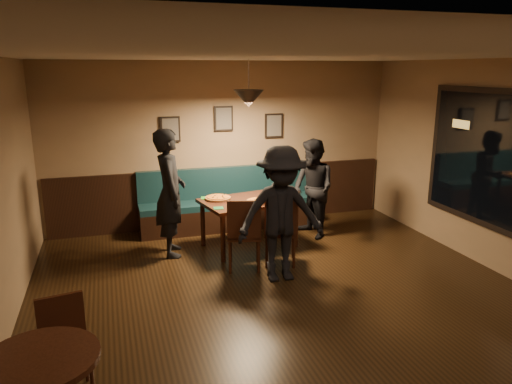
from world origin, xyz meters
TOP-DOWN VIEW (x-y plane):
  - floor at (0.00, 0.00)m, footprint 7.00×7.00m
  - ceiling at (0.00, 0.00)m, footprint 7.00×7.00m
  - wall_back at (0.00, 3.50)m, footprint 6.00×0.00m
  - wainscot at (0.00, 3.47)m, footprint 5.88×0.06m
  - booth_bench at (0.00, 3.20)m, footprint 3.00×0.60m
  - window_frame at (2.96, 0.50)m, footprint 0.06×2.56m
  - window_glass at (2.93, 0.50)m, footprint 0.00×2.40m
  - picture_left at (-0.90, 3.47)m, footprint 0.32×0.04m
  - picture_center at (0.00, 3.47)m, footprint 0.32×0.04m
  - picture_right at (0.90, 3.47)m, footprint 0.32×0.04m
  - pendant_lamp at (0.08, 2.24)m, footprint 0.44×0.44m
  - dining_table at (0.08, 2.24)m, footprint 1.54×1.15m
  - chair_near_left at (-0.22, 1.47)m, footprint 0.55×0.55m
  - chair_near_right at (0.31, 1.48)m, footprint 0.56×0.56m
  - diner_left at (-1.09, 2.28)m, footprint 0.49×0.71m
  - diner_right at (1.19, 2.38)m, footprint 0.74×0.88m
  - diner_front at (0.13, 0.97)m, footprint 1.16×0.69m
  - pizza_a at (-0.37, 2.40)m, footprint 0.45×0.45m
  - pizza_b at (0.16, 2.07)m, footprint 0.42×0.42m
  - pizza_c at (0.55, 2.36)m, footprint 0.37×0.37m
  - soda_glass at (0.73, 1.91)m, footprint 0.08×0.08m
  - tabasco_bottle at (0.55, 2.16)m, footprint 0.04×0.04m
  - napkin_a at (-0.52, 2.53)m, footprint 0.20×0.20m
  - napkin_b at (-0.46, 1.93)m, footprint 0.15×0.15m
  - cutlery_set at (0.08, 1.87)m, footprint 0.17×0.03m
  - cafe_chair_far at (-2.36, -0.72)m, footprint 0.44×0.44m

SIDE VIEW (x-z plane):
  - floor at x=0.00m, z-range 0.00..0.00m
  - dining_table at x=0.08m, z-range 0.00..0.74m
  - cafe_chair_far at x=-2.36m, z-range 0.00..0.85m
  - chair_near_right at x=0.31m, z-range 0.00..0.99m
  - wainscot at x=0.00m, z-range 0.00..1.00m
  - booth_bench at x=0.00m, z-range 0.00..1.00m
  - chair_near_left at x=-0.22m, z-range 0.00..1.01m
  - cutlery_set at x=0.08m, z-range 0.74..0.75m
  - napkin_b at x=-0.46m, z-range 0.74..0.75m
  - napkin_a at x=-0.52m, z-range 0.74..0.75m
  - pizza_c at x=0.55m, z-range 0.74..0.78m
  - pizza_b at x=0.16m, z-range 0.74..0.78m
  - pizza_a at x=-0.37m, z-range 0.74..0.79m
  - diner_right at x=1.19m, z-range 0.00..1.60m
  - tabasco_bottle at x=0.55m, z-range 0.74..0.87m
  - soda_glass at x=0.73m, z-range 0.74..0.90m
  - diner_front at x=0.13m, z-range 0.00..1.76m
  - diner_left at x=-1.09m, z-range 0.00..1.86m
  - wall_back at x=0.00m, z-range -1.60..4.40m
  - window_frame at x=2.96m, z-range 0.57..2.43m
  - window_glass at x=2.93m, z-range 0.30..2.70m
  - picture_left at x=-0.90m, z-range 1.49..1.91m
  - picture_right at x=0.90m, z-range 1.49..1.91m
  - picture_center at x=0.00m, z-range 1.64..2.06m
  - pendant_lamp at x=0.08m, z-range 2.12..2.38m
  - ceiling at x=0.00m, z-range 2.80..2.80m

